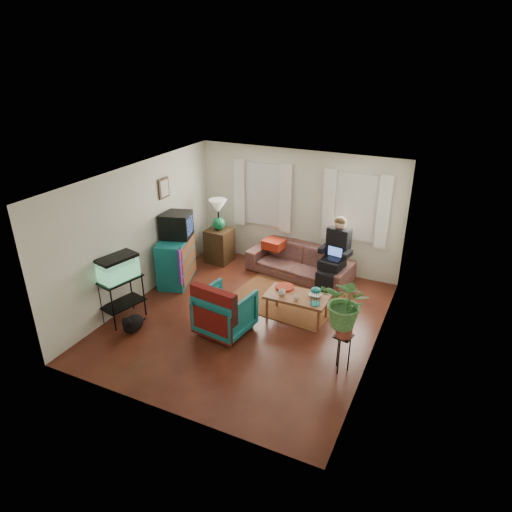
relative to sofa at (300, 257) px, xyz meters
The scene contains 31 objects.
floor 2.11m from the sofa, 96.83° to the right, with size 4.50×5.00×0.01m, color #4F2B14.
ceiling 2.99m from the sofa, 96.83° to the right, with size 4.50×5.00×0.01m, color white.
wall_back 1.00m from the sofa, 118.62° to the left, with size 4.50×0.01×2.60m, color silver.
wall_front 4.64m from the sofa, 93.09° to the right, with size 4.50×0.01×2.60m, color silver.
wall_left 3.34m from the sofa, 140.60° to the right, with size 0.01×5.00×2.60m, color silver.
wall_right 2.99m from the sofa, 45.64° to the right, with size 0.01×5.00×2.60m, color silver.
window_left 1.59m from the sofa, 157.64° to the left, with size 1.08×0.04×1.38m, color white.
window_right 1.56m from the sofa, 23.18° to the left, with size 1.08×0.04×1.38m, color white.
curtains_left 1.57m from the sofa, 161.49° to the left, with size 1.36×0.06×1.50m, color white.
curtains_right 1.54m from the sofa, 19.21° to the left, with size 1.36×0.06×1.50m, color white.
picture_frame 3.13m from the sofa, 154.00° to the right, with size 0.04×0.32×0.40m, color #3D2616.
area_rug 1.13m from the sofa, 83.35° to the right, with size 2.00×1.60×0.01m, color brown.
sofa is the anchor object (origin of this frame).
seated_person 0.84m from the sofa, ahead, with size 0.56×0.69×1.33m, color black, non-canonical shape.
side_table 1.90m from the sofa, behind, with size 0.53×0.53×0.77m, color #3C2416.
table_lamp 2.01m from the sofa, behind, with size 0.40×0.40×0.71m, color white, non-canonical shape.
dresser 2.59m from the sofa, 149.73° to the right, with size 0.53×1.06×0.96m, color #136772.
crt_tv 2.66m from the sofa, 151.96° to the right, with size 0.58×0.53×0.51m, color black.
aquarium_stand 3.72m from the sofa, 127.09° to the right, with size 0.41×0.74×0.83m, color black.
aquarium 3.77m from the sofa, 127.09° to the right, with size 0.37×0.67×0.43m, color #7FD899.
black_cat 3.71m from the sofa, 119.90° to the right, with size 0.29×0.44×0.38m, color black.
armchair 2.54m from the sofa, 99.45° to the right, with size 0.83×0.78×0.85m, color #105362.
serape_throw 2.88m from the sofa, 99.26° to the right, with size 0.85×0.20×0.70m, color #9E0A0A.
coffee_table 1.70m from the sofa, 71.27° to the right, with size 1.11×0.61×0.46m, color brown.
cup_a 1.72m from the sofa, 80.35° to the right, with size 0.13×0.13×0.10m, color white.
cup_b 1.88m from the sofa, 71.61° to the right, with size 0.10×0.10×0.10m, color beige.
bowl 1.72m from the sofa, 60.56° to the right, with size 0.22×0.22×0.05m, color white.
snack_tray 1.47m from the sofa, 80.61° to the right, with size 0.34×0.34×0.04m, color #B21414.
birdcage 1.99m from the sofa, 62.15° to the right, with size 0.18×0.18×0.32m, color #115B6B, non-canonical shape.
plant_stand 3.18m from the sofa, 58.23° to the right, with size 0.27×0.27×0.63m, color black.
potted_plant 3.24m from the sofa, 58.23° to the right, with size 0.72×0.62×0.80m, color #599947.
Camera 1 is at (3.13, -6.26, 4.50)m, focal length 32.00 mm.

